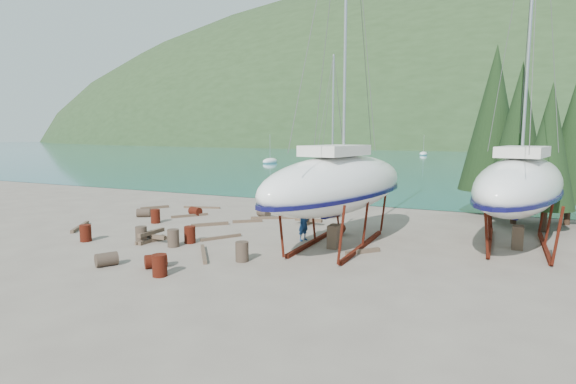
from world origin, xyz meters
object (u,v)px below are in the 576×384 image
at_px(small_sailboat_shore, 330,182).
at_px(large_sailboat_far, 520,185).
at_px(large_sailboat_near, 339,183).
at_px(worker, 304,222).

bearing_deg(small_sailboat_shore, large_sailboat_far, -17.78).
xyz_separation_m(large_sailboat_near, small_sailboat_shore, (-4.72, 11.77, -1.23)).
relative_size(small_sailboat_shore, worker, 5.96).
xyz_separation_m(large_sailboat_far, small_sailboat_shore, (-12.90, 8.10, -1.20)).
height_order(large_sailboat_far, worker, large_sailboat_far).
relative_size(large_sailboat_near, small_sailboat_shore, 1.68).
bearing_deg(large_sailboat_near, worker, -175.54).
distance_m(large_sailboat_far, worker, 10.96).
height_order(small_sailboat_shore, worker, small_sailboat_shore).
xyz_separation_m(large_sailboat_far, worker, (-10.18, -3.47, -2.14)).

